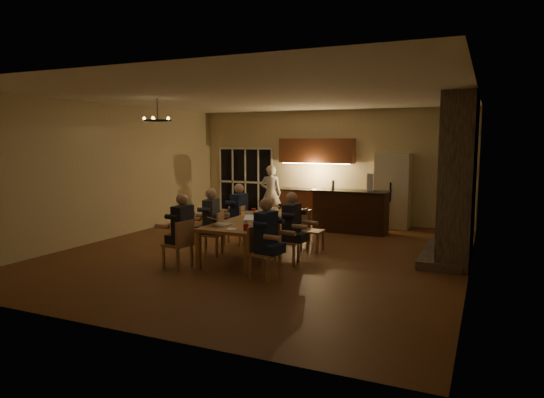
{
  "coord_description": "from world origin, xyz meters",
  "views": [
    {
      "loc": [
        4.24,
        -8.96,
        2.32
      ],
      "look_at": [
        0.07,
        0.3,
        1.11
      ],
      "focal_mm": 32.0,
      "sensor_mm": 36.0,
      "label": 1
    }
  ],
  "objects_px": {
    "can_right": "(283,214)",
    "person_right_near": "(266,239)",
    "mug_back": "(260,209)",
    "laptop_f": "(290,207)",
    "standing_person": "(271,193)",
    "bar_blender": "(370,182)",
    "chair_left_near": "(177,244)",
    "laptop_a": "(221,219)",
    "person_left_near": "(183,230)",
    "plate_left": "(226,224)",
    "laptop_b": "(251,219)",
    "can_cola": "(280,206)",
    "plate_far": "(292,214)",
    "person_left_far": "(239,214)",
    "laptop_c": "(253,212)",
    "laptop_d": "(268,214)",
    "mug_mid": "(275,212)",
    "plate_near": "(265,223)",
    "chair_right_far": "(312,230)",
    "chair_right_near": "(265,253)",
    "chandelier": "(158,120)",
    "dining_table": "(260,236)",
    "redcup_near": "(246,227)",
    "redcup_mid": "(254,211)",
    "chair_left_far": "(234,225)",
    "chair_left_mid": "(211,234)",
    "bar_bottle": "(333,185)",
    "person_left_mid": "(211,222)",
    "can_silver": "(246,220)",
    "person_right_mid": "(292,228)",
    "bar_island": "(350,211)",
    "laptop_e": "(274,205)",
    "chair_right_mid": "(287,241)",
    "mug_front": "(249,218)"
  },
  "relations": [
    {
      "from": "can_right",
      "to": "person_right_near",
      "type": "bearing_deg",
      "value": -75.69
    },
    {
      "from": "mug_back",
      "to": "laptop_f",
      "type": "bearing_deg",
      "value": 14.98
    },
    {
      "from": "standing_person",
      "to": "bar_blender",
      "type": "xyz_separation_m",
      "value": [
        3.03,
        -0.66,
        0.48
      ]
    },
    {
      "from": "chair_left_near",
      "to": "laptop_a",
      "type": "xyz_separation_m",
      "value": [
        0.61,
        0.54,
        0.42
      ]
    },
    {
      "from": "person_left_near",
      "to": "plate_left",
      "type": "bearing_deg",
      "value": 139.4
    },
    {
      "from": "laptop_a",
      "to": "laptop_f",
      "type": "height_order",
      "value": "same"
    },
    {
      "from": "person_left_near",
      "to": "laptop_b",
      "type": "distance_m",
      "value": 1.29
    },
    {
      "from": "can_cola",
      "to": "plate_far",
      "type": "height_order",
      "value": "can_cola"
    },
    {
      "from": "person_left_far",
      "to": "laptop_c",
      "type": "relative_size",
      "value": 4.31
    },
    {
      "from": "laptop_d",
      "to": "mug_mid",
      "type": "relative_size",
      "value": 3.2
    },
    {
      "from": "plate_near",
      "to": "chair_right_far",
      "type": "bearing_deg",
      "value": 65.85
    },
    {
      "from": "chair_right_near",
      "to": "laptop_b",
      "type": "height_order",
      "value": "laptop_b"
    },
    {
      "from": "person_left_far",
      "to": "chandelier",
      "type": "relative_size",
      "value": 2.43
    },
    {
      "from": "laptop_b",
      "to": "laptop_f",
      "type": "relative_size",
      "value": 1.0
    },
    {
      "from": "dining_table",
      "to": "redcup_near",
      "type": "xyz_separation_m",
      "value": [
        0.37,
        -1.37,
        0.44
      ]
    },
    {
      "from": "redcup_mid",
      "to": "can_right",
      "type": "height_order",
      "value": "same"
    },
    {
      "from": "bar_blender",
      "to": "standing_person",
      "type": "bearing_deg",
      "value": 161.43
    },
    {
      "from": "chair_left_far",
      "to": "chandelier",
      "type": "height_order",
      "value": "chandelier"
    },
    {
      "from": "laptop_b",
      "to": "plate_near",
      "type": "height_order",
      "value": "laptop_b"
    },
    {
      "from": "mug_back",
      "to": "redcup_mid",
      "type": "xyz_separation_m",
      "value": [
        0.03,
        -0.38,
        0.01
      ]
    },
    {
      "from": "mug_mid",
      "to": "can_cola",
      "type": "relative_size",
      "value": 0.83
    },
    {
      "from": "chair_left_mid",
      "to": "laptop_f",
      "type": "bearing_deg",
      "value": 131.15
    },
    {
      "from": "person_right_near",
      "to": "laptop_f",
      "type": "xyz_separation_m",
      "value": [
        -0.62,
        2.63,
        0.17
      ]
    },
    {
      "from": "bar_bottle",
      "to": "bar_blender",
      "type": "xyz_separation_m",
      "value": [
        0.95,
        0.03,
        0.1
      ]
    },
    {
      "from": "person_right_near",
      "to": "mug_back",
      "type": "relative_size",
      "value": 13.8
    },
    {
      "from": "can_cola",
      "to": "person_left_mid",
      "type": "bearing_deg",
      "value": -109.12
    },
    {
      "from": "chandelier",
      "to": "mug_back",
      "type": "distance_m",
      "value": 2.94
    },
    {
      "from": "mug_back",
      "to": "chair_right_near",
      "type": "bearing_deg",
      "value": -62.77
    },
    {
      "from": "person_left_far",
      "to": "can_cola",
      "type": "xyz_separation_m",
      "value": [
        0.66,
        0.77,
        0.12
      ]
    },
    {
      "from": "chair_right_far",
      "to": "laptop_f",
      "type": "bearing_deg",
      "value": 62.81
    },
    {
      "from": "mug_back",
      "to": "redcup_mid",
      "type": "height_order",
      "value": "redcup_mid"
    },
    {
      "from": "person_left_near",
      "to": "can_silver",
      "type": "xyz_separation_m",
      "value": [
        0.84,
        0.9,
        0.12
      ]
    },
    {
      "from": "standing_person",
      "to": "can_silver",
      "type": "xyz_separation_m",
      "value": [
        1.48,
        -4.45,
        -0.01
      ]
    },
    {
      "from": "laptop_c",
      "to": "plate_near",
      "type": "distance_m",
      "value": 0.81
    },
    {
      "from": "mug_mid",
      "to": "can_silver",
      "type": "height_order",
      "value": "can_silver"
    },
    {
      "from": "chandelier",
      "to": "redcup_mid",
      "type": "distance_m",
      "value": 2.78
    },
    {
      "from": "chair_right_near",
      "to": "standing_person",
      "type": "relative_size",
      "value": 0.54
    },
    {
      "from": "person_right_mid",
      "to": "bar_island",
      "type": "bearing_deg",
      "value": 0.59
    },
    {
      "from": "chandelier",
      "to": "laptop_f",
      "type": "xyz_separation_m",
      "value": [
        2.33,
        1.61,
        -1.89
      ]
    },
    {
      "from": "chair_left_mid",
      "to": "can_cola",
      "type": "bearing_deg",
      "value": 147.77
    },
    {
      "from": "person_left_far",
      "to": "standing_person",
      "type": "distance_m",
      "value": 3.2
    },
    {
      "from": "person_left_near",
      "to": "bar_blender",
      "type": "height_order",
      "value": "bar_blender"
    },
    {
      "from": "chair_left_near",
      "to": "plate_far",
      "type": "relative_size",
      "value": 3.28
    },
    {
      "from": "person_left_far",
      "to": "can_right",
      "type": "relative_size",
      "value": 11.5
    },
    {
      "from": "laptop_e",
      "to": "redcup_mid",
      "type": "xyz_separation_m",
      "value": [
        -0.16,
        -0.69,
        -0.05
      ]
    },
    {
      "from": "chair_left_near",
      "to": "chair_right_far",
      "type": "height_order",
      "value": "same"
    },
    {
      "from": "chair_right_mid",
      "to": "bar_island",
      "type": "bearing_deg",
      "value": -11.17
    },
    {
      "from": "laptop_d",
      "to": "mug_back",
      "type": "height_order",
      "value": "laptop_d"
    },
    {
      "from": "laptop_a",
      "to": "mug_front",
      "type": "xyz_separation_m",
      "value": [
        0.23,
        0.7,
        -0.06
      ]
    },
    {
      "from": "plate_near",
      "to": "plate_left",
      "type": "distance_m",
      "value": 0.76
    }
  ]
}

